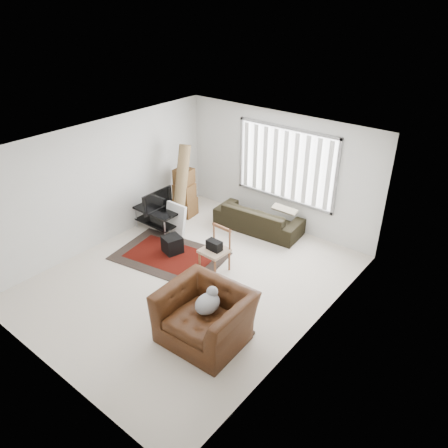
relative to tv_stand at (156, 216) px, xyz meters
The scene contains 11 objects.
room 2.45m from the tv_stand, 11.96° to the right, with size 6.00×6.02×2.71m.
persian_rug 1.26m from the tv_stand, 31.04° to the right, with size 2.47×1.86×0.02m.
tv_stand is the anchor object (origin of this frame).
tv 0.40m from the tv_stand, 153.43° to the left, with size 0.87×0.11×0.50m, color black.
subwoofer 1.10m from the tv_stand, 25.63° to the right, with size 0.37×0.37×0.37m, color black.
moving_boxes 1.02m from the tv_stand, 91.88° to the left, with size 0.54×0.51×1.20m.
white_flatpack 0.47m from the tv_stand, 25.77° to the left, with size 0.56×0.08×0.72m, color silver.
rolled_rug 0.96m from the tv_stand, 83.61° to the left, with size 0.28×0.28×1.86m, color brown.
sofa 2.37m from the tv_stand, 39.81° to the left, with size 2.05×0.89×0.79m, color black.
side_chair 2.15m from the tv_stand, 10.67° to the right, with size 0.52×0.52×0.93m.
armchair 3.78m from the tv_stand, 31.45° to the right, with size 1.41×1.24×1.01m.
Camera 1 is at (4.88, -5.04, 5.06)m, focal length 35.00 mm.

